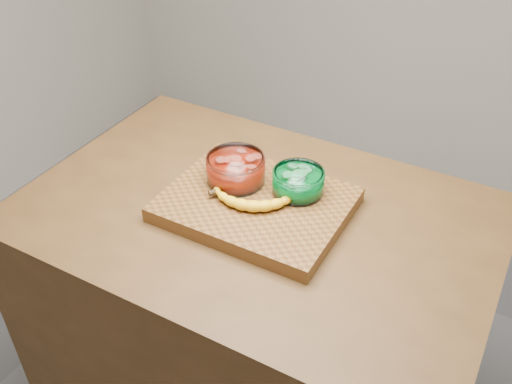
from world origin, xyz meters
The scene contains 5 objects.
counter centered at (0.00, 0.00, 0.45)m, with size 1.20×0.80×0.90m, color #4D3117.
cutting_board centered at (0.00, 0.00, 0.92)m, with size 0.45×0.35×0.04m, color brown.
bowl_red centered at (-0.08, 0.04, 0.97)m, with size 0.15×0.15×0.07m.
bowl_green centered at (0.08, 0.08, 0.97)m, with size 0.13×0.13×0.06m.
banana centered at (0.00, -0.01, 0.96)m, with size 0.23×0.15×0.03m, color yellow, non-canonical shape.
Camera 1 is at (0.55, -0.99, 1.81)m, focal length 40.00 mm.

